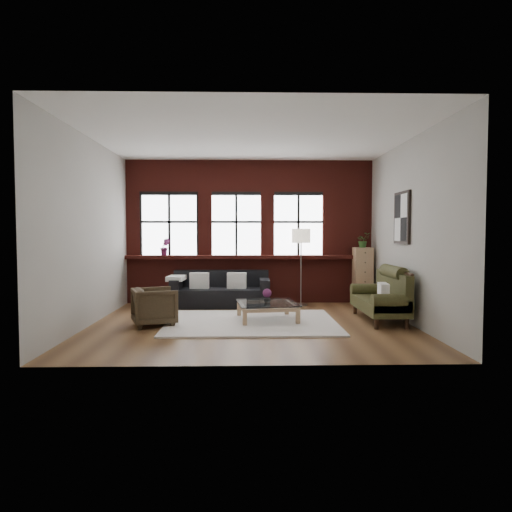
{
  "coord_description": "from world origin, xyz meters",
  "views": [
    {
      "loc": [
        -0.1,
        -7.84,
        1.58
      ],
      "look_at": [
        0.1,
        0.6,
        1.15
      ],
      "focal_mm": 32.0,
      "sensor_mm": 36.0,
      "label": 1
    }
  ],
  "objects_px": {
    "dark_sofa": "(221,289)",
    "armchair": "(154,307)",
    "vase": "(267,299)",
    "vintage_settee": "(379,296)",
    "coffee_table": "(267,312)",
    "drawer_chest": "(363,276)",
    "floor_lamp": "(301,264)"
  },
  "relations": [
    {
      "from": "coffee_table",
      "to": "vase",
      "type": "distance_m",
      "value": 0.24
    },
    {
      "from": "dark_sofa",
      "to": "armchair",
      "type": "relative_size",
      "value": 2.92
    },
    {
      "from": "vintage_settee",
      "to": "coffee_table",
      "type": "height_order",
      "value": "vintage_settee"
    },
    {
      "from": "vintage_settee",
      "to": "armchair",
      "type": "xyz_separation_m",
      "value": [
        -3.95,
        -0.32,
        -0.13
      ]
    },
    {
      "from": "vintage_settee",
      "to": "coffee_table",
      "type": "relative_size",
      "value": 1.64
    },
    {
      "from": "vase",
      "to": "drawer_chest",
      "type": "relative_size",
      "value": 0.11
    },
    {
      "from": "floor_lamp",
      "to": "armchair",
      "type": "bearing_deg",
      "value": -143.09
    },
    {
      "from": "drawer_chest",
      "to": "vase",
      "type": "bearing_deg",
      "value": -139.67
    },
    {
      "from": "armchair",
      "to": "vase",
      "type": "height_order",
      "value": "armchair"
    },
    {
      "from": "coffee_table",
      "to": "drawer_chest",
      "type": "bearing_deg",
      "value": 40.33
    },
    {
      "from": "coffee_table",
      "to": "vase",
      "type": "height_order",
      "value": "vase"
    },
    {
      "from": "armchair",
      "to": "floor_lamp",
      "type": "distance_m",
      "value": 3.5
    },
    {
      "from": "armchair",
      "to": "drawer_chest",
      "type": "distance_m",
      "value": 4.7
    },
    {
      "from": "vintage_settee",
      "to": "drawer_chest",
      "type": "height_order",
      "value": "drawer_chest"
    },
    {
      "from": "vintage_settee",
      "to": "vase",
      "type": "distance_m",
      "value": 2.01
    },
    {
      "from": "coffee_table",
      "to": "floor_lamp",
      "type": "height_order",
      "value": "floor_lamp"
    },
    {
      "from": "dark_sofa",
      "to": "vintage_settee",
      "type": "height_order",
      "value": "vintage_settee"
    },
    {
      "from": "dark_sofa",
      "to": "drawer_chest",
      "type": "height_order",
      "value": "drawer_chest"
    },
    {
      "from": "dark_sofa",
      "to": "vintage_settee",
      "type": "bearing_deg",
      "value": -29.7
    },
    {
      "from": "drawer_chest",
      "to": "floor_lamp",
      "type": "relative_size",
      "value": 0.69
    },
    {
      "from": "vase",
      "to": "drawer_chest",
      "type": "distance_m",
      "value": 2.89
    },
    {
      "from": "drawer_chest",
      "to": "floor_lamp",
      "type": "distance_m",
      "value": 1.41
    },
    {
      "from": "dark_sofa",
      "to": "vase",
      "type": "xyz_separation_m",
      "value": [
        0.92,
        -1.66,
        0.03
      ]
    },
    {
      "from": "drawer_chest",
      "to": "coffee_table",
      "type": "bearing_deg",
      "value": -139.67
    },
    {
      "from": "vase",
      "to": "vintage_settee",
      "type": "bearing_deg",
      "value": -0.36
    },
    {
      "from": "armchair",
      "to": "floor_lamp",
      "type": "bearing_deg",
      "value": -73.25
    },
    {
      "from": "vase",
      "to": "dark_sofa",
      "type": "bearing_deg",
      "value": 118.98
    },
    {
      "from": "floor_lamp",
      "to": "vintage_settee",
      "type": "bearing_deg",
      "value": -55.8
    },
    {
      "from": "coffee_table",
      "to": "floor_lamp",
      "type": "xyz_separation_m",
      "value": [
        0.82,
        1.74,
        0.74
      ]
    },
    {
      "from": "dark_sofa",
      "to": "vase",
      "type": "height_order",
      "value": "dark_sofa"
    },
    {
      "from": "dark_sofa",
      "to": "armchair",
      "type": "xyz_separation_m",
      "value": [
        -1.02,
        -1.99,
        -0.05
      ]
    },
    {
      "from": "dark_sofa",
      "to": "floor_lamp",
      "type": "relative_size",
      "value": 1.15
    }
  ]
}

